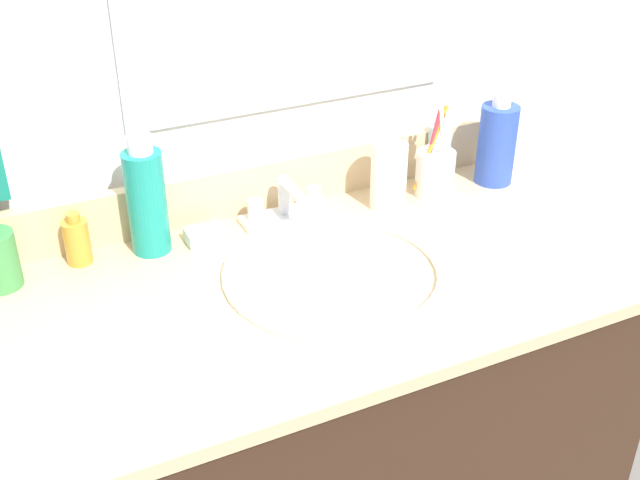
% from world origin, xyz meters
% --- Properties ---
extents(vanity_cabinet, '(1.05, 0.49, 0.83)m').
position_xyz_m(vanity_cabinet, '(0.00, 0.00, 0.41)').
color(vanity_cabinet, '#382316').
rests_on(vanity_cabinet, ground_plane).
extents(countertop, '(1.10, 0.53, 0.02)m').
position_xyz_m(countertop, '(0.00, 0.00, 0.84)').
color(countertop, '#D1B284').
rests_on(countertop, vanity_cabinet).
extents(backsplash, '(1.10, 0.02, 0.09)m').
position_xyz_m(backsplash, '(0.00, 0.25, 0.90)').
color(backsplash, '#D1B284').
rests_on(backsplash, countertop).
extents(back_wall, '(2.20, 0.04, 1.30)m').
position_xyz_m(back_wall, '(0.00, 0.32, 0.65)').
color(back_wall, white).
rests_on(back_wall, ground_plane).
extents(sink_basin, '(0.36, 0.36, 0.11)m').
position_xyz_m(sink_basin, '(0.04, 0.00, 0.82)').
color(sink_basin, white).
rests_on(sink_basin, countertop).
extents(faucet, '(0.16, 0.10, 0.08)m').
position_xyz_m(faucet, '(0.04, 0.20, 0.88)').
color(faucet, silver).
rests_on(faucet, countertop).
extents(bottle_oil_amber, '(0.04, 0.04, 0.09)m').
position_xyz_m(bottle_oil_amber, '(-0.31, 0.21, 0.89)').
color(bottle_oil_amber, gold).
rests_on(bottle_oil_amber, countertop).
extents(bottle_shampoo_blue, '(0.07, 0.07, 0.17)m').
position_xyz_m(bottle_shampoo_blue, '(0.46, 0.16, 0.93)').
color(bottle_shampoo_blue, '#2D4CB2').
rests_on(bottle_shampoo_blue, countertop).
extents(bottle_gel_clear, '(0.04, 0.04, 0.12)m').
position_xyz_m(bottle_gel_clear, '(0.38, 0.23, 0.91)').
color(bottle_gel_clear, silver).
rests_on(bottle_gel_clear, countertop).
extents(bottle_mouthwash_teal, '(0.06, 0.06, 0.20)m').
position_xyz_m(bottle_mouthwash_teal, '(-0.20, 0.20, 0.95)').
color(bottle_mouthwash_teal, teal).
rests_on(bottle_mouthwash_teal, countertop).
extents(bottle_lotion_white, '(0.06, 0.06, 0.15)m').
position_xyz_m(bottle_lotion_white, '(0.23, 0.16, 0.92)').
color(bottle_lotion_white, white).
rests_on(bottle_lotion_white, countertop).
extents(cup_white_ceramic, '(0.08, 0.07, 0.17)m').
position_xyz_m(cup_white_ceramic, '(0.33, 0.17, 0.90)').
color(cup_white_ceramic, white).
rests_on(cup_white_ceramic, countertop).
extents(soap_bar, '(0.06, 0.04, 0.02)m').
position_xyz_m(soap_bar, '(-0.11, 0.19, 0.86)').
color(soap_bar, white).
rests_on(soap_bar, countertop).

